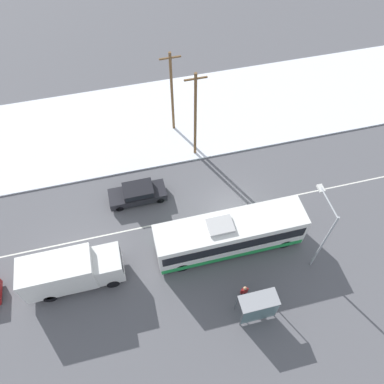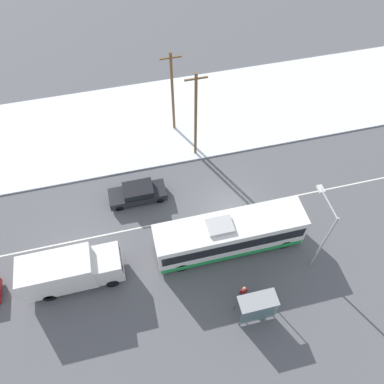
{
  "view_description": "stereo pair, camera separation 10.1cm",
  "coord_description": "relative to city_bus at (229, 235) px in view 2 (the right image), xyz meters",
  "views": [
    {
      "loc": [
        -6.98,
        -15.44,
        25.9
      ],
      "look_at": [
        -2.82,
        1.45,
        1.4
      ],
      "focal_mm": 35.0,
      "sensor_mm": 36.0,
      "label": 1
    },
    {
      "loc": [
        -6.88,
        -15.46,
        25.9
      ],
      "look_at": [
        -2.82,
        1.45,
        1.4
      ],
      "focal_mm": 35.0,
      "sensor_mm": 36.0,
      "label": 2
    }
  ],
  "objects": [
    {
      "name": "ground_plane",
      "position": [
        1.08,
        3.12,
        -1.67
      ],
      "size": [
        120.0,
        120.0,
        0.0
      ],
      "primitive_type": "plane",
      "color": "#56565B"
    },
    {
      "name": "snow_lot",
      "position": [
        1.08,
        14.75,
        -1.61
      ],
      "size": [
        80.0,
        11.63,
        0.12
      ],
      "color": "silver",
      "rests_on": "ground_plane"
    },
    {
      "name": "lane_marking_center",
      "position": [
        1.08,
        3.12,
        -1.66
      ],
      "size": [
        60.0,
        0.12,
        0.0
      ],
      "color": "silver",
      "rests_on": "ground_plane"
    },
    {
      "name": "city_bus",
      "position": [
        0.0,
        0.0,
        0.0
      ],
      "size": [
        11.01,
        2.57,
        3.41
      ],
      "color": "white",
      "rests_on": "ground_plane"
    },
    {
      "name": "box_truck",
      "position": [
        -11.56,
        -0.15,
        0.05
      ],
      "size": [
        6.81,
        2.3,
        3.12
      ],
      "color": "silver",
      "rests_on": "ground_plane"
    },
    {
      "name": "sedan_car",
      "position": [
        -5.99,
        5.94,
        -0.84
      ],
      "size": [
        4.67,
        1.8,
        1.52
      ],
      "rotation": [
        0.0,
        0.0,
        3.14
      ],
      "color": "black",
      "rests_on": "ground_plane"
    },
    {
      "name": "pedestrian_at_stop",
      "position": [
        -0.16,
        -4.11,
        -0.7
      ],
      "size": [
        0.57,
        0.25,
        1.58
      ],
      "color": "#23232D",
      "rests_on": "ground_plane"
    },
    {
      "name": "bus_shelter",
      "position": [
        0.25,
        -5.66,
        0.0
      ],
      "size": [
        2.56,
        1.2,
        2.4
      ],
      "color": "gray",
      "rests_on": "ground_plane"
    },
    {
      "name": "streetlamp",
      "position": [
        5.52,
        -2.42,
        2.63
      ],
      "size": [
        0.36,
        2.75,
        6.68
      ],
      "color": "#9EA3A8",
      "rests_on": "ground_plane"
    },
    {
      "name": "utility_pole_roadside",
      "position": [
        -0.19,
        9.72,
        2.91
      ],
      "size": [
        1.8,
        0.24,
        8.78
      ],
      "color": "brown",
      "rests_on": "ground_plane"
    },
    {
      "name": "utility_pole_snowlot",
      "position": [
        -1.4,
        13.28,
        2.69
      ],
      "size": [
        1.8,
        0.24,
        8.34
      ],
      "color": "brown",
      "rests_on": "ground_plane"
    }
  ]
}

